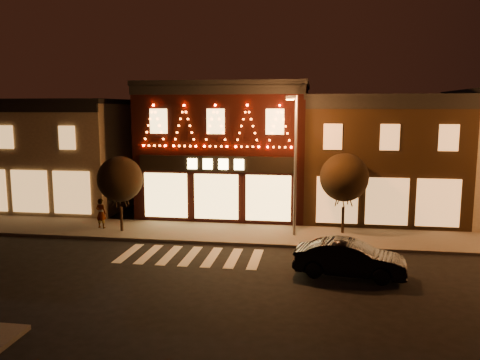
# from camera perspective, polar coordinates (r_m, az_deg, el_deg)

# --- Properties ---
(ground) EXTENTS (120.00, 120.00, 0.00)m
(ground) POSITION_cam_1_polar(r_m,az_deg,el_deg) (19.13, -8.87, -12.37)
(ground) COLOR black
(ground) RESTS_ON ground
(sidewalk_far) EXTENTS (44.00, 4.00, 0.15)m
(sidewalk_far) POSITION_cam_1_polar(r_m,az_deg,el_deg) (26.13, 0.69, -6.36)
(sidewalk_far) COLOR #47423D
(sidewalk_far) RESTS_ON ground
(building_left) EXTENTS (12.20, 8.28, 7.30)m
(building_left) POSITION_cam_1_polar(r_m,az_deg,el_deg) (36.25, -22.08, 2.96)
(building_left) COLOR #6D614D
(building_left) RESTS_ON ground
(building_pulp) EXTENTS (10.20, 8.34, 8.30)m
(building_pulp) POSITION_cam_1_polar(r_m,az_deg,el_deg) (31.58, -1.38, 3.76)
(building_pulp) COLOR black
(building_pulp) RESTS_ON ground
(building_right_a) EXTENTS (9.20, 8.28, 7.50)m
(building_right_a) POSITION_cam_1_polar(r_m,az_deg,el_deg) (31.39, 15.98, 2.67)
(building_right_a) COLOR #352312
(building_right_a) RESTS_ON ground
(streetlamp_mid) EXTENTS (0.56, 1.66, 7.24)m
(streetlamp_mid) POSITION_cam_1_polar(r_m,az_deg,el_deg) (24.88, 6.43, 2.96)
(streetlamp_mid) COLOR #59595E
(streetlamp_mid) RESTS_ON sidewalk_far
(tree_left) EXTENTS (2.42, 2.42, 4.05)m
(tree_left) POSITION_cam_1_polar(r_m,az_deg,el_deg) (26.74, -13.89, 0.10)
(tree_left) COLOR black
(tree_left) RESTS_ON sidewalk_far
(tree_right) EXTENTS (2.55, 2.55, 4.26)m
(tree_right) POSITION_cam_1_polar(r_m,az_deg,el_deg) (26.13, 12.12, 0.30)
(tree_right) COLOR black
(tree_right) RESTS_ON sidewalk_far
(dark_sedan) EXTENTS (4.60, 2.15, 1.46)m
(dark_sedan) POSITION_cam_1_polar(r_m,az_deg,el_deg) (20.38, 12.73, -8.99)
(dark_sedan) COLOR black
(dark_sedan) RESTS_ON ground
(pedestrian) EXTENTS (0.68, 0.51, 1.67)m
(pedestrian) POSITION_cam_1_polar(r_m,az_deg,el_deg) (28.01, -15.98, -3.76)
(pedestrian) COLOR gray
(pedestrian) RESTS_ON sidewalk_far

